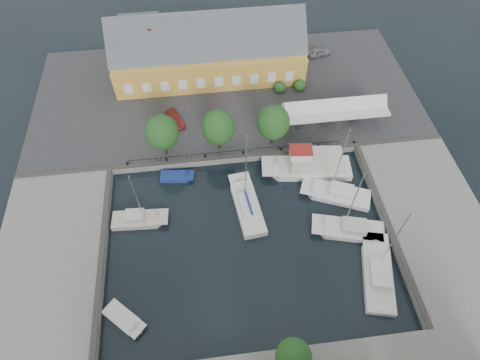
{
  "coord_description": "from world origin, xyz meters",
  "views": [
    {
      "loc": [
        -3.65,
        -23.38,
        41.05
      ],
      "look_at": [
        0.0,
        6.0,
        1.5
      ],
      "focal_mm": 30.0,
      "sensor_mm": 36.0,
      "label": 1
    }
  ],
  "objects_px": {
    "east_boat_b": "(349,230)",
    "west_boat_b": "(139,220)",
    "warehouse": "(205,52)",
    "tent_canopy": "(336,110)",
    "center_sailboat": "(247,206)",
    "launch_nw": "(176,177)",
    "car_red": "(175,119)",
    "car_silver": "(319,52)",
    "launch_sw": "(124,319)",
    "east_boat_c": "(377,275)",
    "east_boat_a": "(337,194)",
    "trawler": "(310,166)"
  },
  "relations": [
    {
      "from": "tent_canopy",
      "to": "east_boat_c",
      "type": "xyz_separation_m",
      "value": [
        -0.71,
        -22.14,
        -3.43
      ]
    },
    {
      "from": "warehouse",
      "to": "west_boat_b",
      "type": "bearing_deg",
      "value": -110.96
    },
    {
      "from": "east_boat_b",
      "to": "center_sailboat",
      "type": "bearing_deg",
      "value": 157.87
    },
    {
      "from": "trawler",
      "to": "east_boat_a",
      "type": "distance_m",
      "value": 5.05
    },
    {
      "from": "east_boat_b",
      "to": "car_red",
      "type": "bearing_deg",
      "value": 135.28
    },
    {
      "from": "center_sailboat",
      "to": "trawler",
      "type": "xyz_separation_m",
      "value": [
        8.79,
        4.75,
        0.65
      ]
    },
    {
      "from": "car_red",
      "to": "west_boat_b",
      "type": "xyz_separation_m",
      "value": [
        -4.83,
        -14.97,
        -1.38
      ]
    },
    {
      "from": "launch_sw",
      "to": "east_boat_b",
      "type": "bearing_deg",
      "value": 15.55
    },
    {
      "from": "warehouse",
      "to": "launch_sw",
      "type": "xyz_separation_m",
      "value": [
        -11.13,
        -37.35,
        -4.34
      ]
    },
    {
      "from": "warehouse",
      "to": "east_boat_a",
      "type": "height_order",
      "value": "east_boat_a"
    },
    {
      "from": "warehouse",
      "to": "car_red",
      "type": "bearing_deg",
      "value": -114.99
    },
    {
      "from": "launch_sw",
      "to": "car_silver",
      "type": "bearing_deg",
      "value": 52.78
    },
    {
      "from": "west_boat_b",
      "to": "east_boat_c",
      "type": "bearing_deg",
      "value": -21.48
    },
    {
      "from": "warehouse",
      "to": "east_boat_a",
      "type": "bearing_deg",
      "value": -60.23
    },
    {
      "from": "car_silver",
      "to": "car_red",
      "type": "bearing_deg",
      "value": 104.26
    },
    {
      "from": "east_boat_a",
      "to": "car_silver",
      "type": "bearing_deg",
      "value": 81.36
    },
    {
      "from": "car_red",
      "to": "east_boat_c",
      "type": "relative_size",
      "value": 0.33
    },
    {
      "from": "west_boat_b",
      "to": "launch_sw",
      "type": "relative_size",
      "value": 2.0
    },
    {
      "from": "launch_nw",
      "to": "tent_canopy",
      "type": "bearing_deg",
      "value": 15.32
    },
    {
      "from": "car_silver",
      "to": "car_red",
      "type": "xyz_separation_m",
      "value": [
        -23.52,
        -12.47,
        -0.02
      ]
    },
    {
      "from": "car_red",
      "to": "east_boat_c",
      "type": "bearing_deg",
      "value": -73.71
    },
    {
      "from": "tent_canopy",
      "to": "east_boat_a",
      "type": "relative_size",
      "value": 1.16
    },
    {
      "from": "warehouse",
      "to": "tent_canopy",
      "type": "height_order",
      "value": "warehouse"
    },
    {
      "from": "east_boat_b",
      "to": "east_boat_c",
      "type": "bearing_deg",
      "value": -76.18
    },
    {
      "from": "car_silver",
      "to": "car_red",
      "type": "height_order",
      "value": "car_silver"
    },
    {
      "from": "west_boat_b",
      "to": "launch_nw",
      "type": "distance_m",
      "value": 7.53
    },
    {
      "from": "warehouse",
      "to": "car_red",
      "type": "height_order",
      "value": "warehouse"
    },
    {
      "from": "car_red",
      "to": "east_boat_b",
      "type": "xyz_separation_m",
      "value": [
        19.54,
        -19.35,
        -1.38
      ]
    },
    {
      "from": "trawler",
      "to": "east_boat_b",
      "type": "xyz_separation_m",
      "value": [
        2.61,
        -9.39,
        -0.76
      ]
    },
    {
      "from": "warehouse",
      "to": "trawler",
      "type": "xyz_separation_m",
      "value": [
        11.86,
        -20.84,
        -3.41
      ]
    },
    {
      "from": "trawler",
      "to": "east_boat_c",
      "type": "xyz_separation_m",
      "value": [
        4.03,
        -15.15,
        -0.76
      ]
    },
    {
      "from": "east_boat_c",
      "to": "launch_nw",
      "type": "xyz_separation_m",
      "value": [
        -21.21,
        16.13,
        -0.17
      ]
    },
    {
      "from": "car_red",
      "to": "east_boat_b",
      "type": "distance_m",
      "value": 27.54
    },
    {
      "from": "trawler",
      "to": "east_boat_b",
      "type": "relative_size",
      "value": 1.04
    },
    {
      "from": "west_boat_b",
      "to": "launch_nw",
      "type": "bearing_deg",
      "value": 52.57
    },
    {
      "from": "center_sailboat",
      "to": "west_boat_b",
      "type": "xyz_separation_m",
      "value": [
        -12.97,
        -0.25,
        -0.1
      ]
    },
    {
      "from": "center_sailboat",
      "to": "east_boat_c",
      "type": "xyz_separation_m",
      "value": [
        12.82,
        -10.4,
        -0.11
      ]
    },
    {
      "from": "launch_sw",
      "to": "trawler",
      "type": "bearing_deg",
      "value": 35.68
    },
    {
      "from": "car_red",
      "to": "east_boat_b",
      "type": "relative_size",
      "value": 0.34
    },
    {
      "from": "east_boat_a",
      "to": "launch_sw",
      "type": "distance_m",
      "value": 28.28
    },
    {
      "from": "launch_sw",
      "to": "east_boat_c",
      "type": "bearing_deg",
      "value": 2.88
    },
    {
      "from": "center_sailboat",
      "to": "launch_nw",
      "type": "xyz_separation_m",
      "value": [
        -8.4,
        5.73,
        -0.27
      ]
    },
    {
      "from": "east_boat_a",
      "to": "east_boat_b",
      "type": "distance_m",
      "value": 5.08
    },
    {
      "from": "car_red",
      "to": "launch_nw",
      "type": "relative_size",
      "value": 0.87
    },
    {
      "from": "trawler",
      "to": "launch_sw",
      "type": "xyz_separation_m",
      "value": [
        -22.99,
        -16.51,
        -0.93
      ]
    },
    {
      "from": "car_red",
      "to": "west_boat_b",
      "type": "bearing_deg",
      "value": -131.45
    },
    {
      "from": "east_boat_c",
      "to": "west_boat_b",
      "type": "height_order",
      "value": "east_boat_c"
    },
    {
      "from": "east_boat_b",
      "to": "west_boat_b",
      "type": "relative_size",
      "value": 1.23
    },
    {
      "from": "car_silver",
      "to": "car_red",
      "type": "relative_size",
      "value": 1.0
    },
    {
      "from": "tent_canopy",
      "to": "center_sailboat",
      "type": "xyz_separation_m",
      "value": [
        -13.53,
        -11.74,
        -3.32
      ]
    }
  ]
}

